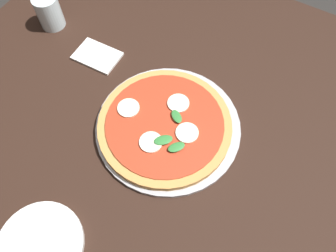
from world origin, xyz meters
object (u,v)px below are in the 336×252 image
object	(u,v)px
plate_white	(40,245)
dining_table	(167,131)
napkin	(97,56)
glass_cup	(49,12)
pizza	(165,125)
serving_tray	(168,127)

from	to	relation	value
plate_white	dining_table	bearing A→B (deg)	80.88
plate_white	napkin	distance (m)	0.54
napkin	dining_table	bearing A→B (deg)	-13.87
dining_table	glass_cup	world-z (taller)	glass_cup
dining_table	glass_cup	distance (m)	0.51
glass_cup	plate_white	bearing A→B (deg)	-52.22
dining_table	pizza	distance (m)	0.12
dining_table	pizza	size ratio (longest dim) A/B	3.96
serving_tray	glass_cup	world-z (taller)	glass_cup
dining_table	napkin	world-z (taller)	napkin
serving_tray	pizza	bearing A→B (deg)	-124.68
pizza	plate_white	size ratio (longest dim) A/B	1.81
serving_tray	plate_white	world-z (taller)	plate_white
glass_cup	napkin	bearing A→B (deg)	-10.77
plate_white	glass_cup	bearing A→B (deg)	127.78
dining_table	plate_white	world-z (taller)	plate_white
glass_cup	serving_tray	bearing A→B (deg)	-15.39
dining_table	plate_white	bearing A→B (deg)	-99.12
dining_table	plate_white	size ratio (longest dim) A/B	7.16
glass_cup	pizza	bearing A→B (deg)	-16.37
dining_table	serving_tray	size ratio (longest dim) A/B	3.61
pizza	serving_tray	bearing A→B (deg)	55.32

